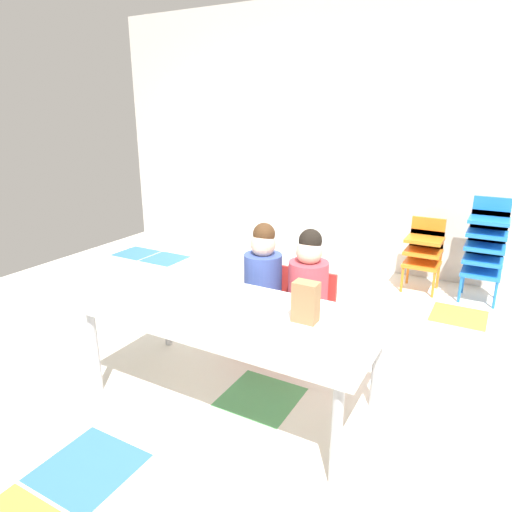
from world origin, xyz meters
The scene contains 11 objects.
ground_plane centered at (0.00, 0.00, -0.01)m, with size 6.64×4.44×0.02m.
back_wall centered at (0.00, 2.22, 1.37)m, with size 6.64×0.10×2.74m, color beige.
craft_table centered at (-0.15, -0.54, 0.52)m, with size 1.67×0.78×0.57m.
seated_child_near_camera centered at (-0.27, 0.08, 0.55)m, with size 0.32×0.32×0.92m.
seated_child_middle_seat centered at (0.06, 0.08, 0.55)m, with size 0.32×0.31×0.92m.
kid_chair_orange_stack centered at (0.50, 1.83, 0.40)m, with size 0.32×0.30×0.68m.
kid_chair_blue_stack centered at (1.00, 1.83, 0.52)m, with size 0.32×0.30×0.92m.
paper_bag_brown centered at (0.27, -0.47, 0.68)m, with size 0.13×0.09×0.22m, color #9E754C.
paper_plate_near_edge centered at (-0.02, -0.43, 0.58)m, with size 0.18×0.18×0.01m, color white.
donut_powdered_on_plate centered at (-0.02, -0.43, 0.59)m, with size 0.11×0.11×0.03m, color white.
donut_powdered_loose centered at (-0.11, -0.62, 0.59)m, with size 0.11×0.11×0.03m, color white.
Camera 1 is at (1.12, -2.50, 1.63)m, focal length 31.93 mm.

